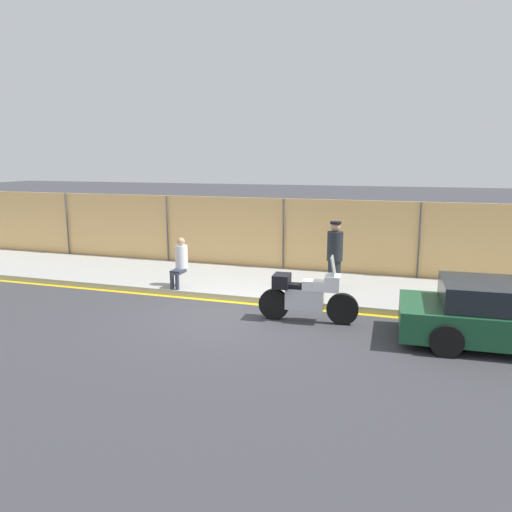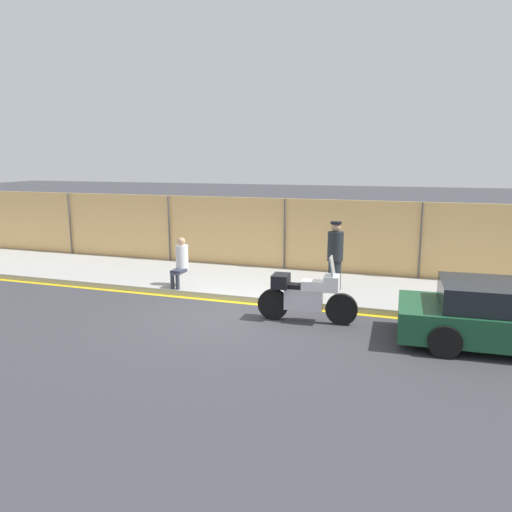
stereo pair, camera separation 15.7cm
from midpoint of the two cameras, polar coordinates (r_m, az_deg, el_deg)
ground_plane at (r=11.69m, az=-3.43°, el=-6.96°), size 120.00×120.00×0.00m
sidewalk at (r=14.42m, az=0.96°, el=-3.16°), size 30.52×3.56×0.15m
curb_paint_stripe at (r=12.72m, az=-1.52°, el=-5.43°), size 30.52×0.18×0.01m
storefront_fence at (r=15.96m, az=2.95°, el=2.31°), size 29.00×0.17×2.39m
motorcycle at (r=11.23m, az=5.46°, el=-4.46°), size 2.25×0.59×1.52m
officer_standing at (r=13.51m, az=8.66°, el=0.14°), size 0.42×0.42×1.83m
person_seated_on_curb at (r=13.82m, az=-8.96°, el=-0.40°), size 0.34×0.67×1.35m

